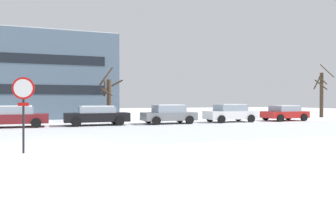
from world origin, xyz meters
TOP-DOWN VIEW (x-y plane):
  - ground_plane at (0.00, 0.00)m, footprint 120.00×120.00m
  - road_surface at (0.00, 3.86)m, footprint 80.00×9.73m
  - stop_sign at (-0.85, -1.49)m, footprint 0.74×0.20m
  - parked_car_maroon at (-2.69, 9.90)m, footprint 4.48×2.25m
  - parked_car_black at (2.79, 9.90)m, footprint 4.66×2.25m
  - parked_car_gray at (8.27, 9.64)m, footprint 4.21×2.26m
  - parked_car_white at (13.76, 9.69)m, footprint 4.40×2.21m
  - parked_car_red at (19.24, 9.62)m, footprint 4.03×2.26m
  - tree_far_mid at (4.17, 13.37)m, footprint 2.12×2.08m
  - tree_far_left at (26.93, 13.04)m, footprint 1.72×1.59m
  - building_far_left at (-1.40, 23.49)m, footprint 14.52×11.52m

SIDE VIEW (x-z plane):
  - ground_plane at x=0.00m, z-range 0.00..0.00m
  - road_surface at x=0.00m, z-range 0.00..0.00m
  - parked_car_red at x=19.24m, z-range 0.02..1.40m
  - parked_car_black at x=2.79m, z-range 0.02..1.44m
  - parked_car_maroon at x=-2.69m, z-range 0.02..1.48m
  - parked_car_gray at x=8.27m, z-range 0.01..1.50m
  - parked_car_white at x=13.76m, z-range 0.01..1.52m
  - stop_sign at x=-0.85m, z-range 0.52..3.13m
  - tree_far_mid at x=4.17m, z-range -0.26..4.46m
  - tree_far_left at x=26.93m, z-range -0.18..5.43m
  - building_far_left at x=-1.40m, z-range 0.00..8.58m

